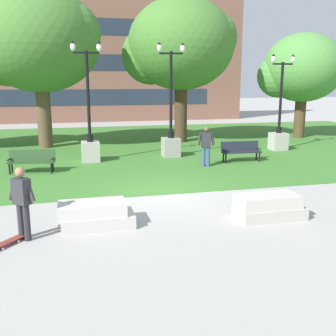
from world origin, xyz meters
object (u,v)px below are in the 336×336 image
object	(u,v)px
park_bench_near_left	(32,160)
park_bench_near_right	(241,150)
person_skateboarder	(22,200)
concrete_block_center	(95,215)
person_bystander_near_lawn	(206,144)
concrete_block_left	(269,207)
lamp_post_left	(90,138)
lamp_post_right	(279,131)
skateboard	(7,242)
lamp_post_center	(171,134)

from	to	relation	value
park_bench_near_left	park_bench_near_right	size ratio (longest dim) A/B	1.02
person_skateboarder	concrete_block_center	bearing A→B (deg)	15.75
concrete_block_center	person_skateboarder	distance (m)	1.83
concrete_block_center	person_bystander_near_lawn	xyz separation A→B (m)	(5.00, 6.08, 0.68)
concrete_block_left	person_skateboarder	distance (m)	6.20
person_skateboarder	lamp_post_left	distance (m)	9.03
concrete_block_center	lamp_post_right	size ratio (longest dim) A/B	0.38
park_bench_near_right	lamp_post_right	distance (m)	4.04
lamp_post_left	concrete_block_left	bearing A→B (deg)	-64.21
concrete_block_left	park_bench_near_left	bearing A→B (deg)	133.24
concrete_block_center	park_bench_near_left	distance (m)	6.95
concrete_block_center	skateboard	xyz separation A→B (m)	(-1.99, -0.74, -0.22)
concrete_block_center	skateboard	distance (m)	2.13
park_bench_near_left	person_bystander_near_lawn	bearing A→B (deg)	-4.27
skateboard	person_bystander_near_lawn	world-z (taller)	person_bystander_near_lawn
park_bench_near_right	person_bystander_near_lawn	size ratio (longest dim) A/B	1.06
skateboard	park_bench_near_left	bearing A→B (deg)	90.91
park_bench_near_right	lamp_post_center	xyz separation A→B (m)	(-2.79, 1.92, 0.55)
person_skateboarder	park_bench_near_right	distance (m)	11.20
concrete_block_left	lamp_post_left	size ratio (longest dim) A/B	0.34
concrete_block_left	park_bench_near_right	distance (m)	7.59
concrete_block_center	person_bystander_near_lawn	distance (m)	7.91
lamp_post_right	lamp_post_left	bearing A→B (deg)	-175.25
person_skateboarder	park_bench_near_right	bearing A→B (deg)	40.25
lamp_post_left	lamp_post_right	bearing A→B (deg)	4.75
concrete_block_left	lamp_post_center	xyz separation A→B (m)	(-0.42, 9.13, 0.78)
concrete_block_center	skateboard	bearing A→B (deg)	-159.73
concrete_block_center	lamp_post_left	bearing A→B (deg)	88.15
concrete_block_center	lamp_post_center	xyz separation A→B (m)	(4.11, 8.69, 0.78)
lamp_post_right	person_bystander_near_lawn	size ratio (longest dim) A/B	2.88
concrete_block_center	person_skateboarder	size ratio (longest dim) A/B	1.09
lamp_post_center	lamp_post_left	xyz separation A→B (m)	(-3.84, -0.32, -0.01)
park_bench_near_right	concrete_block_center	bearing A→B (deg)	-135.56
concrete_block_left	park_bench_near_left	distance (m)	9.69
concrete_block_center	park_bench_near_right	size ratio (longest dim) A/B	1.03
lamp_post_left	concrete_block_center	bearing A→B (deg)	-91.85
lamp_post_right	person_bystander_near_lawn	distance (m)	5.97
person_skateboarder	lamp_post_left	world-z (taller)	lamp_post_left
park_bench_near_right	person_bystander_near_lawn	world-z (taller)	person_bystander_near_lawn
concrete_block_left	lamp_post_center	distance (m)	9.17
lamp_post_right	lamp_post_left	distance (m)	9.87
lamp_post_left	park_bench_near_right	bearing A→B (deg)	-13.56
person_skateboarder	skateboard	world-z (taller)	person_skateboarder
lamp_post_right	park_bench_near_left	bearing A→B (deg)	-168.12
park_bench_near_right	lamp_post_center	bearing A→B (deg)	145.43
person_skateboarder	lamp_post_right	world-z (taller)	lamp_post_right
park_bench_near_left	lamp_post_left	distance (m)	3.00
park_bench_near_left	lamp_post_left	world-z (taller)	lamp_post_left
person_bystander_near_lawn	person_skateboarder	bearing A→B (deg)	-135.42
park_bench_near_right	lamp_post_right	size ratio (longest dim) A/B	0.37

